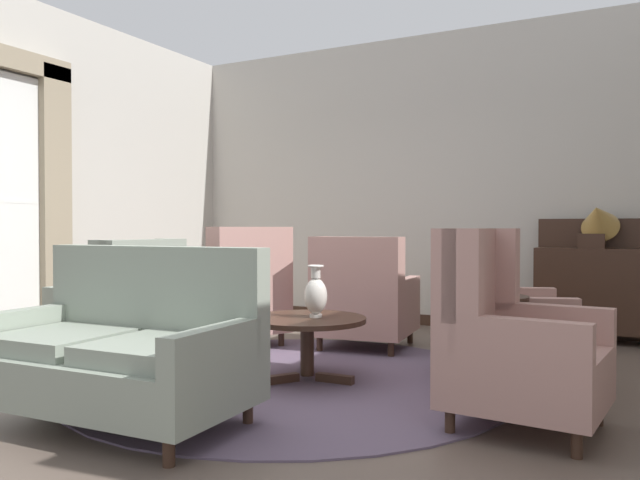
# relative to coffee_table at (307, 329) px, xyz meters

# --- Properties ---
(ground) EXTENTS (9.20, 9.20, 0.00)m
(ground) POSITION_rel_coffee_table_xyz_m (-0.12, -0.34, -0.38)
(ground) COLOR brown
(wall_back) EXTENTS (6.12, 0.08, 3.30)m
(wall_back) POSITION_rel_coffee_table_xyz_m (-0.12, 2.95, 1.27)
(wall_back) COLOR #BCB7AD
(wall_back) RESTS_ON ground
(wall_left) EXTENTS (0.08, 4.60, 3.30)m
(wall_left) POSITION_rel_coffee_table_xyz_m (-3.10, 0.65, 1.27)
(wall_left) COLOR #BCB7AD
(wall_left) RESTS_ON ground
(baseboard_back) EXTENTS (5.96, 0.03, 0.12)m
(baseboard_back) POSITION_rel_coffee_table_xyz_m (-0.12, 2.89, -0.32)
(baseboard_back) COLOR #382319
(baseboard_back) RESTS_ON ground
(area_rug) EXTENTS (3.22, 3.22, 0.01)m
(area_rug) POSITION_rel_coffee_table_xyz_m (-0.12, -0.04, -0.37)
(area_rug) COLOR #5B4C60
(area_rug) RESTS_ON ground
(coffee_table) EXTENTS (0.85, 0.85, 0.46)m
(coffee_table) POSITION_rel_coffee_table_xyz_m (0.00, 0.00, 0.00)
(coffee_table) COLOR #382319
(coffee_table) RESTS_ON ground
(porcelain_vase) EXTENTS (0.17, 0.17, 0.38)m
(porcelain_vase) POSITION_rel_coffee_table_xyz_m (0.06, 0.02, 0.25)
(porcelain_vase) COLOR beige
(porcelain_vase) RESTS_ON coffee_table
(settee) EXTENTS (1.58, 0.89, 1.00)m
(settee) POSITION_rel_coffee_table_xyz_m (-0.48, -1.34, 0.03)
(settee) COLOR gray
(settee) RESTS_ON ground
(armchair_foreground_right) EXTENTS (0.87, 0.83, 1.10)m
(armchair_foreground_right) POSITION_rel_coffee_table_xyz_m (1.51, -0.39, 0.09)
(armchair_foreground_right) COLOR tan
(armchair_foreground_right) RESTS_ON ground
(armchair_beside_settee) EXTENTS (0.91, 0.96, 1.03)m
(armchair_beside_settee) POSITION_rel_coffee_table_xyz_m (-0.12, 1.29, 0.05)
(armchair_beside_settee) COLOR tan
(armchair_beside_settee) RESTS_ON ground
(armchair_back_corner) EXTENTS (1.12, 1.07, 0.96)m
(armchair_back_corner) POSITION_rel_coffee_table_xyz_m (1.17, 0.61, 0.03)
(armchair_back_corner) COLOR tan
(armchair_back_corner) RESTS_ON ground
(armchair_far_left) EXTENTS (1.04, 1.02, 1.12)m
(armchair_far_left) POSITION_rel_coffee_table_xyz_m (-1.16, 0.84, 0.09)
(armchair_far_left) COLOR tan
(armchair_far_left) RESTS_ON ground
(armchair_near_sideboard) EXTENTS (0.82, 0.82, 1.02)m
(armchair_near_sideboard) POSITION_rel_coffee_table_xyz_m (-1.58, -0.21, 0.06)
(armchair_near_sideboard) COLOR gray
(armchair_near_sideboard) RESTS_ON ground
(side_table) EXTENTS (0.45, 0.45, 0.66)m
(side_table) POSITION_rel_coffee_table_xyz_m (1.27, 0.27, 0.02)
(side_table) COLOR #382319
(side_table) RESTS_ON ground
(sideboard) EXTENTS (1.03, 0.34, 1.20)m
(sideboard) POSITION_rel_coffee_table_xyz_m (1.70, 2.66, 0.15)
(sideboard) COLOR #382319
(sideboard) RESTS_ON ground
(gramophone) EXTENTS (0.39, 0.49, 0.53)m
(gramophone) POSITION_rel_coffee_table_xyz_m (1.75, 2.56, 0.79)
(gramophone) COLOR #382319
(gramophone) RESTS_ON sideboard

